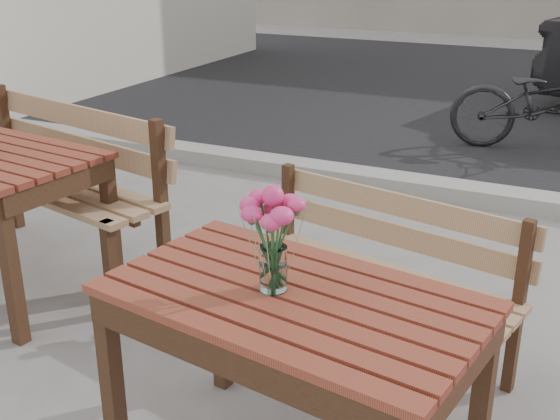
% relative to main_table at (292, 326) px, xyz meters
% --- Properties ---
extents(street, '(30.00, 8.12, 0.12)m').
position_rel_main_table_xyz_m(street, '(0.15, 5.20, -0.59)').
color(street, black).
rests_on(street, ground).
extents(main_table, '(1.30, 0.89, 0.74)m').
position_rel_main_table_xyz_m(main_table, '(0.00, 0.00, 0.00)').
color(main_table, maroon).
rests_on(main_table, ground).
extents(main_bench, '(1.33, 0.64, 0.80)m').
position_rel_main_table_xyz_m(main_bench, '(0.03, 0.93, -0.14)').
color(main_bench, '#936C4C').
rests_on(main_bench, ground).
extents(main_vase, '(0.19, 0.19, 0.35)m').
position_rel_main_table_xyz_m(main_vase, '(-0.07, -0.00, 0.34)').
color(main_vase, white).
rests_on(main_vase, main_table).
extents(second_bench, '(1.63, 0.80, 0.97)m').
position_rel_main_table_xyz_m(second_bench, '(-1.94, 1.11, -0.03)').
color(second_bench, '#936C4C').
rests_on(second_bench, ground).
extents(bicycle, '(1.77, 0.85, 0.89)m').
position_rel_main_table_xyz_m(bicycle, '(0.35, 4.73, -0.17)').
color(bicycle, black).
rests_on(bicycle, ground).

